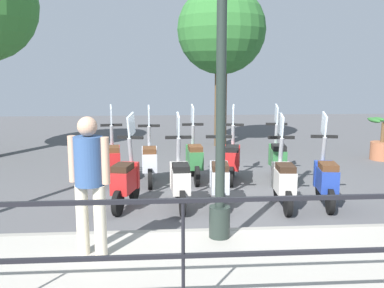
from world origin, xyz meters
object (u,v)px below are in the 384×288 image
(scooter_near_3, at_px, (180,179))
(scooter_far_0, at_px, (277,157))
(lamp_post_near, at_px, (221,87))
(scooter_far_1, at_px, (232,158))
(scooter_near_0, at_px, (326,178))
(scooter_far_2, at_px, (194,158))
(scooter_near_2, at_px, (219,178))
(scooter_near_4, at_px, (126,179))
(tree_distant, at_px, (221,31))
(pedestrian_distant, at_px, (89,176))
(scooter_far_3, at_px, (150,160))
(scooter_far_4, at_px, (113,159))
(potted_palm, at_px, (382,142))
(scooter_near_1, at_px, (283,179))

(scooter_near_3, relative_size, scooter_far_0, 1.00)
(lamp_post_near, relative_size, scooter_far_1, 2.76)
(scooter_near_0, relative_size, scooter_far_2, 1.00)
(scooter_near_2, distance_m, scooter_near_3, 0.65)
(scooter_near_0, height_order, scooter_near_2, same)
(scooter_near_4, bearing_deg, tree_distant, -7.91)
(pedestrian_distant, xyz_separation_m, scooter_far_3, (3.63, -0.56, -0.60))
(scooter_near_3, xyz_separation_m, scooter_far_1, (1.59, -1.13, 0.00))
(scooter_far_2, relative_size, scooter_far_3, 1.00)
(scooter_far_1, xyz_separation_m, scooter_far_2, (0.10, 0.76, 0.00))
(lamp_post_near, relative_size, scooter_far_4, 2.76)
(scooter_far_2, xyz_separation_m, scooter_far_3, (-0.15, 0.90, 0.00))
(lamp_post_near, height_order, potted_palm, lamp_post_near)
(scooter_near_2, height_order, scooter_far_3, same)
(scooter_near_2, bearing_deg, scooter_near_0, -88.89)
(tree_distant, xyz_separation_m, scooter_near_0, (-5.89, -0.94, -2.86))
(scooter_near_4, xyz_separation_m, scooter_far_2, (1.64, -1.25, 0.00))
(scooter_far_4, bearing_deg, scooter_near_0, -123.67)
(scooter_near_0, bearing_deg, lamp_post_near, 138.18)
(scooter_near_3, xyz_separation_m, scooter_far_4, (1.72, 1.28, 0.00))
(scooter_far_2, bearing_deg, lamp_post_near, 178.44)
(scooter_near_3, height_order, scooter_far_3, same)
(tree_distant, relative_size, scooter_near_3, 3.03)
(scooter_near_3, xyz_separation_m, scooter_far_0, (1.64, -2.07, 0.00))
(tree_distant, xyz_separation_m, scooter_far_1, (-4.20, 0.34, -2.86))
(scooter_near_3, xyz_separation_m, scooter_far_2, (1.70, -0.37, 0.00))
(pedestrian_distant, xyz_separation_m, scooter_far_4, (3.81, 0.18, -0.60))
(scooter_near_0, xyz_separation_m, scooter_near_3, (0.09, 2.41, 0.00))
(scooter_near_2, relative_size, scooter_far_3, 1.00)
(scooter_near_0, relative_size, scooter_far_0, 1.00)
(scooter_near_0, xyz_separation_m, scooter_near_2, (0.10, 1.76, 0.00))
(scooter_far_3, bearing_deg, scooter_near_2, -144.21)
(scooter_near_0, relative_size, scooter_near_4, 1.00)
(lamp_post_near, xyz_separation_m, scooter_near_4, (1.73, 1.31, -1.55))
(scooter_near_2, bearing_deg, scooter_near_1, -94.07)
(scooter_far_0, xyz_separation_m, scooter_far_2, (0.05, 1.70, 0.00))
(scooter_near_2, height_order, scooter_far_0, same)
(scooter_far_0, relative_size, scooter_far_4, 1.00)
(lamp_post_near, height_order, scooter_near_4, lamp_post_near)
(pedestrian_distant, distance_m, scooter_far_4, 3.86)
(tree_distant, distance_m, scooter_near_2, 6.50)
(scooter_far_0, bearing_deg, scooter_far_3, 99.31)
(scooter_far_3, bearing_deg, lamp_post_near, -165.33)
(potted_palm, height_order, scooter_far_1, scooter_far_1)
(potted_palm, height_order, scooter_near_1, scooter_near_1)
(pedestrian_distant, bearing_deg, scooter_far_2, 177.26)
(scooter_near_2, relative_size, scooter_near_3, 1.00)
(scooter_far_1, bearing_deg, scooter_near_1, -151.09)
(scooter_far_0, bearing_deg, potted_palm, -53.04)
(scooter_near_0, relative_size, scooter_near_3, 1.00)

